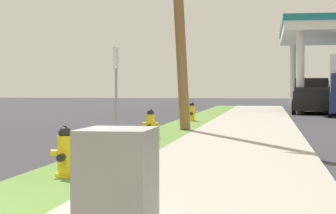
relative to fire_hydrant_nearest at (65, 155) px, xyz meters
name	(u,v)px	position (x,y,z in m)	size (l,w,h in m)	color
fire_hydrant_nearest	(65,155)	(0.00, 0.00, 0.00)	(0.42, 0.38, 0.74)	yellow
fire_hydrant_second	(150,125)	(-0.14, 7.46, 0.00)	(0.42, 0.38, 0.74)	yellow
fire_hydrant_third	(192,113)	(-0.03, 15.60, 0.00)	(0.42, 0.37, 0.74)	yellow
utility_cabinet	(117,201)	(1.83, -4.25, 0.13)	(0.58, 0.71, 1.00)	slate
street_sign_post	(116,77)	(-0.10, 3.55, 1.19)	(0.05, 0.36, 2.12)	gray
truck_teal_at_forecourt	(316,95)	(6.36, 38.59, 0.47)	(2.51, 5.54, 1.97)	#197075
truck_black_on_apron	(311,97)	(5.28, 27.28, 0.47)	(2.33, 5.48, 1.97)	black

